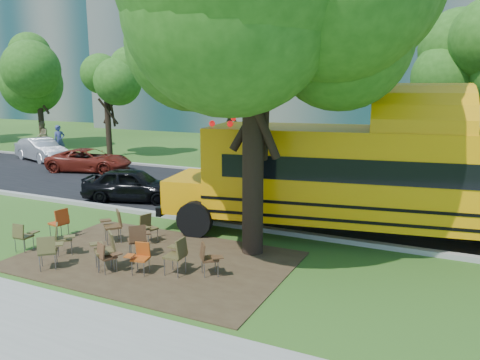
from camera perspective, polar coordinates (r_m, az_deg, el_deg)
The scene contains 30 objects.
ground at distance 13.46m, azimuth -12.77°, elevation -8.19°, with size 160.00×160.00×0.00m, color #294B17.
dirt_patch at distance 12.51m, azimuth -10.53°, elevation -9.56°, with size 7.00×4.50×0.03m, color #382819.
asphalt_road at distance 19.19m, azimuth 0.16°, elevation -1.86°, with size 80.00×8.00×0.04m, color black.
kerb_near at distance 15.77m, azimuth -6.06°, elevation -4.74°, with size 80.00×0.25×0.14m, color gray.
kerb_far at distance 22.88m, azimuth 4.53°, elevation 0.42°, with size 80.00×0.25×0.14m, color gray.
building_main at distance 49.02m, azimuth 6.49°, elevation 19.16°, with size 38.00×16.00×22.00m, color slate.
building_left at distance 68.05m, azimuth -17.93°, elevation 15.70°, with size 26.00×14.00×20.00m, color slate.
bg_tree_0 at distance 30.36m, azimuth -16.04°, elevation 11.31°, with size 5.20×5.20×7.18m.
bg_tree_1 at distance 37.43m, azimuth -23.50°, elevation 12.04°, with size 6.00×6.00×8.40m.
bg_tree_2 at distance 28.95m, azimuth -1.24°, elevation 11.05°, with size 4.80×4.80×6.62m.
bg_tree_3 at distance 23.90m, azimuth 26.06°, elevation 11.75°, with size 5.60×5.60×7.84m.
main_tree at distance 12.13m, azimuth 1.69°, elevation 19.14°, with size 7.20×7.20×9.70m.
school_bus at distance 14.17m, azimuth 19.97°, elevation 0.28°, with size 13.55×4.98×3.25m.
chair_0 at distance 14.03m, azimuth -24.97°, elevation -6.02°, with size 0.54×0.51×0.82m.
chair_1 at distance 13.36m, azimuth -20.90°, elevation -6.39°, with size 0.75×0.59×0.87m.
chair_2 at distance 12.43m, azimuth -22.33°, elevation -7.76°, with size 0.61×0.77×0.90m.
chair_3 at distance 12.01m, azimuth -15.98°, elevation -7.83°, with size 0.82×0.65×0.95m.
chair_4 at distance 11.80m, azimuth -16.03°, elevation -8.74°, with size 0.63×0.50×0.78m.
chair_5 at distance 11.57m, azimuth -12.08°, elevation -8.93°, with size 0.53×0.55×0.78m.
chair_6 at distance 11.32m, azimuth -7.65°, elevation -8.73°, with size 0.56×0.60×0.93m.
chair_7 at distance 11.19m, azimuth -3.94°, elevation -9.24°, with size 0.71×0.56×0.83m.
chair_8 at distance 14.74m, azimuth -21.05°, elevation -4.59°, with size 0.55×0.68×0.93m.
chair_9 at distance 13.92m, azimuth -15.08°, elevation -5.06°, with size 0.83×0.65×0.96m.
chair_10 at distance 13.71m, azimuth -11.21°, elevation -5.47°, with size 0.51×0.65×0.83m.
chair_11 at distance 12.54m, azimuth -12.31°, elevation -6.84°, with size 0.64×0.81×0.94m.
black_car at distance 18.65m, azimuth -12.96°, elevation -0.57°, with size 1.54×3.83×1.31m, color black.
bg_car_silver at distance 30.21m, azimuth -23.08°, elevation 3.43°, with size 1.44×4.13×1.36m, color #98989D.
bg_car_red at distance 25.61m, azimuth -17.85°, elevation 2.30°, with size 1.99×4.32×1.20m, color #611910.
pedestrian_a at distance 32.02m, azimuth -21.16°, elevation 4.52°, with size 0.71×0.47×1.95m, color navy.
pedestrian_b at distance 35.47m, azimuth -22.94°, elevation 5.01°, with size 0.96×0.74×1.97m, color olive.
Camera 1 is at (7.94, -9.89, 4.49)m, focal length 35.00 mm.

